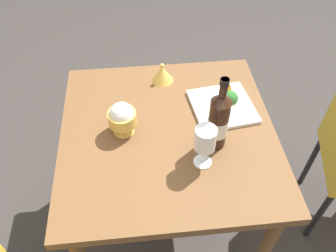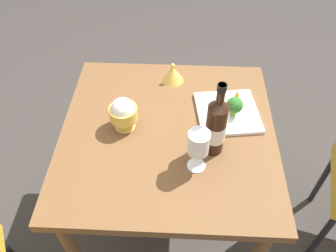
{
  "view_description": "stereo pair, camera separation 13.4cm",
  "coord_description": "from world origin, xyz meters",
  "px_view_note": "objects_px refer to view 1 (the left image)",
  "views": [
    {
      "loc": [
        0.89,
        -0.09,
        1.77
      ],
      "look_at": [
        0.0,
        0.0,
        0.78
      ],
      "focal_mm": 36.47,
      "sensor_mm": 36.0,
      "label": 1
    },
    {
      "loc": [
        0.9,
        0.04,
        1.77
      ],
      "look_at": [
        0.0,
        0.0,
        0.78
      ],
      "focal_mm": 36.47,
      "sensor_mm": 36.0,
      "label": 2
    }
  ],
  "objects_px": {
    "carrot_garnish_right": "(216,111)",
    "serving_plate": "(222,106)",
    "wine_glass": "(205,140)",
    "carrot_garnish_left": "(229,89)",
    "rice_bowl_lid": "(162,74)",
    "wine_bottle": "(218,121)",
    "broccoli_floret": "(230,99)",
    "rice_bowl": "(122,118)"
  },
  "relations": [
    {
      "from": "wine_bottle",
      "to": "rice_bowl",
      "type": "distance_m",
      "value": 0.37
    },
    {
      "from": "wine_bottle",
      "to": "carrot_garnish_right",
      "type": "height_order",
      "value": "wine_bottle"
    },
    {
      "from": "rice_bowl_lid",
      "to": "wine_glass",
      "type": "bearing_deg",
      "value": 12.36
    },
    {
      "from": "wine_glass",
      "to": "carrot_garnish_left",
      "type": "bearing_deg",
      "value": 152.98
    },
    {
      "from": "carrot_garnish_right",
      "to": "wine_bottle",
      "type": "bearing_deg",
      "value": -10.99
    },
    {
      "from": "serving_plate",
      "to": "broccoli_floret",
      "type": "xyz_separation_m",
      "value": [
        0.02,
        0.02,
        0.06
      ]
    },
    {
      "from": "wine_bottle",
      "to": "carrot_garnish_right",
      "type": "relative_size",
      "value": 4.73
    },
    {
      "from": "wine_glass",
      "to": "rice_bowl_lid",
      "type": "bearing_deg",
      "value": -167.64
    },
    {
      "from": "wine_glass",
      "to": "serving_plate",
      "type": "relative_size",
      "value": 0.64
    },
    {
      "from": "serving_plate",
      "to": "carrot_garnish_right",
      "type": "height_order",
      "value": "carrot_garnish_right"
    },
    {
      "from": "broccoli_floret",
      "to": "rice_bowl_lid",
      "type": "bearing_deg",
      "value": -130.86
    },
    {
      "from": "rice_bowl",
      "to": "serving_plate",
      "type": "height_order",
      "value": "rice_bowl"
    },
    {
      "from": "broccoli_floret",
      "to": "serving_plate",
      "type": "bearing_deg",
      "value": -130.2
    },
    {
      "from": "wine_glass",
      "to": "rice_bowl",
      "type": "relative_size",
      "value": 1.26
    },
    {
      "from": "broccoli_floret",
      "to": "carrot_garnish_left",
      "type": "distance_m",
      "value": 0.09
    },
    {
      "from": "carrot_garnish_left",
      "to": "carrot_garnish_right",
      "type": "relative_size",
      "value": 0.85
    },
    {
      "from": "rice_bowl_lid",
      "to": "rice_bowl",
      "type": "bearing_deg",
      "value": -31.65
    },
    {
      "from": "rice_bowl",
      "to": "rice_bowl_lid",
      "type": "bearing_deg",
      "value": 148.35
    },
    {
      "from": "wine_glass",
      "to": "wine_bottle",
      "type": "bearing_deg",
      "value": 143.13
    },
    {
      "from": "broccoli_floret",
      "to": "carrot_garnish_left",
      "type": "xyz_separation_m",
      "value": [
        -0.08,
        0.02,
        -0.02
      ]
    },
    {
      "from": "broccoli_floret",
      "to": "rice_bowl",
      "type": "bearing_deg",
      "value": -80.8
    },
    {
      "from": "wine_glass",
      "to": "carrot_garnish_right",
      "type": "bearing_deg",
      "value": 157.21
    },
    {
      "from": "wine_bottle",
      "to": "broccoli_floret",
      "type": "xyz_separation_m",
      "value": [
        -0.17,
        0.09,
        -0.06
      ]
    },
    {
      "from": "rice_bowl_lid",
      "to": "serving_plate",
      "type": "height_order",
      "value": "rice_bowl_lid"
    },
    {
      "from": "wine_glass",
      "to": "carrot_garnish_left",
      "type": "xyz_separation_m",
      "value": [
        -0.34,
        0.17,
        -0.08
      ]
    },
    {
      "from": "rice_bowl_lid",
      "to": "carrot_garnish_right",
      "type": "bearing_deg",
      "value": 35.4
    },
    {
      "from": "serving_plate",
      "to": "carrot_garnish_left",
      "type": "relative_size",
      "value": 4.86
    },
    {
      "from": "rice_bowl_lid",
      "to": "broccoli_floret",
      "type": "xyz_separation_m",
      "value": [
        0.22,
        0.26,
        0.03
      ]
    },
    {
      "from": "wine_bottle",
      "to": "broccoli_floret",
      "type": "bearing_deg",
      "value": 152.62
    },
    {
      "from": "carrot_garnish_left",
      "to": "rice_bowl_lid",
      "type": "bearing_deg",
      "value": -116.91
    },
    {
      "from": "rice_bowl_lid",
      "to": "broccoli_floret",
      "type": "bearing_deg",
      "value": 49.14
    },
    {
      "from": "broccoli_floret",
      "to": "wine_glass",
      "type": "bearing_deg",
      "value": -30.73
    },
    {
      "from": "carrot_garnish_right",
      "to": "serving_plate",
      "type": "bearing_deg",
      "value": 145.3
    },
    {
      "from": "wine_bottle",
      "to": "carrot_garnish_right",
      "type": "distance_m",
      "value": 0.15
    },
    {
      "from": "wine_bottle",
      "to": "serving_plate",
      "type": "relative_size",
      "value": 1.14
    },
    {
      "from": "carrot_garnish_right",
      "to": "rice_bowl_lid",
      "type": "bearing_deg",
      "value": -144.6
    },
    {
      "from": "wine_glass",
      "to": "carrot_garnish_left",
      "type": "height_order",
      "value": "wine_glass"
    },
    {
      "from": "wine_glass",
      "to": "broccoli_floret",
      "type": "xyz_separation_m",
      "value": [
        -0.26,
        0.15,
        -0.06
      ]
    },
    {
      "from": "rice_bowl_lid",
      "to": "carrot_garnish_left",
      "type": "height_order",
      "value": "rice_bowl_lid"
    },
    {
      "from": "wine_glass",
      "to": "rice_bowl_lid",
      "type": "relative_size",
      "value": 1.79
    },
    {
      "from": "rice_bowl",
      "to": "broccoli_floret",
      "type": "height_order",
      "value": "rice_bowl"
    },
    {
      "from": "carrot_garnish_right",
      "to": "carrot_garnish_left",
      "type": "bearing_deg",
      "value": 146.82
    }
  ]
}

